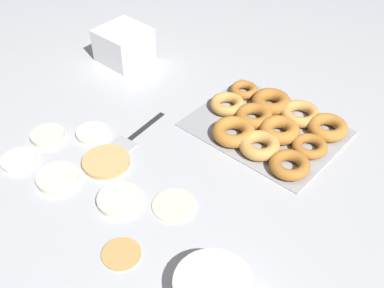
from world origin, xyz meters
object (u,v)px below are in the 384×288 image
at_px(pancake_2, 47,136).
at_px(pancake_6, 174,205).
at_px(pancake_7, 19,160).
at_px(pancake_4, 93,133).
at_px(donut_tray, 271,125).
at_px(spatula, 122,145).
at_px(pancake_1, 106,162).
at_px(pancake_0, 57,178).
at_px(container_stack, 124,45).
at_px(pancake_5, 119,199).
at_px(pancake_3, 121,253).

height_order(pancake_2, pancake_6, pancake_2).
bearing_deg(pancake_2, pancake_7, 102.75).
relative_size(pancake_4, donut_tray, 0.22).
relative_size(pancake_4, spatula, 0.34).
xyz_separation_m(pancake_7, donut_tray, (-0.39, -0.51, 0.01)).
bearing_deg(donut_tray, spatula, 50.67).
distance_m(pancake_2, spatula, 0.20).
bearing_deg(pancake_2, pancake_1, -168.85).
bearing_deg(pancake_0, donut_tray, -119.25).
relative_size(container_stack, spatula, 0.56).
bearing_deg(pancake_6, spatula, -14.02).
distance_m(pancake_2, pancake_5, 0.31).
distance_m(pancake_0, spatula, 0.18).
bearing_deg(pancake_7, pancake_3, 177.26).
xyz_separation_m(pancake_4, donut_tray, (-0.34, -0.32, 0.01)).
xyz_separation_m(pancake_0, container_stack, (0.28, -0.48, 0.04)).
bearing_deg(pancake_5, pancake_1, -28.23).
bearing_deg(pancake_4, pancake_5, 153.81).
height_order(pancake_0, pancake_6, pancake_0).
relative_size(pancake_6, container_stack, 0.70).
bearing_deg(pancake_4, pancake_3, 148.61).
bearing_deg(spatula, pancake_2, -63.38).
height_order(donut_tray, spatula, donut_tray).
xyz_separation_m(pancake_3, container_stack, (0.55, -0.52, 0.05)).
bearing_deg(pancake_1, pancake_0, 69.46).
xyz_separation_m(pancake_6, pancake_7, (0.38, 0.15, 0.00)).
relative_size(pancake_0, pancake_1, 0.85).
bearing_deg(pancake_6, pancake_2, 6.42).
distance_m(pancake_4, pancake_5, 0.25).
bearing_deg(container_stack, spatula, 136.22).
bearing_deg(pancake_4, pancake_1, 156.08).
bearing_deg(pancake_3, pancake_6, -87.07).
relative_size(pancake_7, spatula, 0.34).
bearing_deg(spatula, pancake_1, 10.25).
bearing_deg(pancake_5, donut_tray, -104.43).
height_order(pancake_1, pancake_3, pancake_1).
bearing_deg(pancake_6, pancake_0, 25.00).
distance_m(pancake_6, donut_tray, 0.36).
xyz_separation_m(pancake_4, pancake_7, (0.06, 0.19, -0.00)).
xyz_separation_m(pancake_3, pancake_4, (0.34, -0.21, 0.00)).
xyz_separation_m(pancake_0, pancake_3, (-0.27, 0.04, -0.00)).
distance_m(pancake_3, pancake_6, 0.17).
relative_size(pancake_0, container_stack, 0.70).
distance_m(pancake_0, pancake_4, 0.18).
height_order(pancake_1, spatula, pancake_1).
height_order(pancake_0, donut_tray, donut_tray).
distance_m(pancake_1, pancake_4, 0.12).
xyz_separation_m(donut_tray, spatula, (0.25, 0.30, -0.02)).
relative_size(donut_tray, container_stack, 2.69).
height_order(pancake_0, pancake_2, same).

